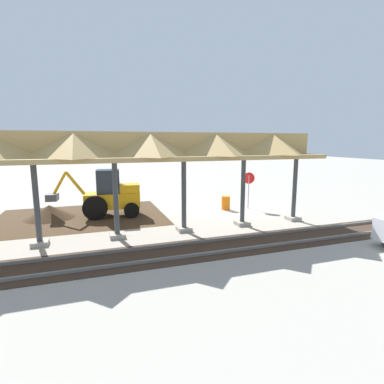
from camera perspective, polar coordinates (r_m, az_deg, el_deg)
The scene contains 8 objects.
ground_plane at distance 19.91m, azimuth 6.48°, elevation -3.40°, with size 120.00×120.00×0.00m, color #9E998E.
dirt_work_zone at distance 19.14m, azimuth -20.21°, elevation -4.47°, with size 9.58×7.00×0.01m, color #42301E.
platform_canopy at distance 13.98m, azimuth -14.70°, elevation 8.08°, with size 20.93×3.20×4.90m.
rail_tracks at distance 14.64m, azimuth 17.29°, elevation -8.46°, with size 60.00×2.58×0.15m.
stop_sign at distance 20.32m, azimuth 10.76°, elevation 1.79°, with size 0.72×0.31×2.43m.
backhoe at distance 18.57m, azimuth -15.39°, elevation -0.65°, with size 5.33×1.98×2.82m.
dirt_mound at distance 19.61m, azimuth -25.44°, elevation -4.49°, with size 5.73×5.73×1.55m, color #42301E.
traffic_barrel at distance 19.93m, azimuth 6.45°, elevation -2.07°, with size 0.56×0.56×0.90m, color orange.
Camera 1 is at (8.38, 17.51, 4.46)m, focal length 28.00 mm.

